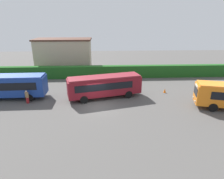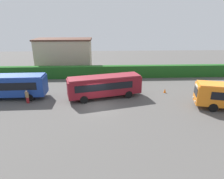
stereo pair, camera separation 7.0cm
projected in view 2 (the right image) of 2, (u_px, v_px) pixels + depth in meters
The scene contains 7 objects.
ground_plane at pixel (98, 106), 23.20m from camera, with size 87.42×87.42×0.00m, color #514F4C.
bus_blue at pixel (7, 85), 24.89m from camera, with size 9.86×2.77×3.13m.
bus_maroon at pixel (105, 85), 25.17m from camera, with size 9.82×4.71×2.95m.
person_left at pixel (27, 96), 23.76m from camera, with size 0.50×0.49×1.67m.
hedge_row at pixel (99, 72), 34.16m from camera, with size 55.71×1.13×2.16m, color #1B511A.
depot_building at pixel (64, 55), 38.54m from camera, with size 10.92×5.33×6.33m.
traffic_cone at pixel (165, 91), 27.35m from camera, with size 0.36×0.36×0.60m, color orange.
Camera 2 is at (0.78, -21.20, 9.77)m, focal length 30.99 mm.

